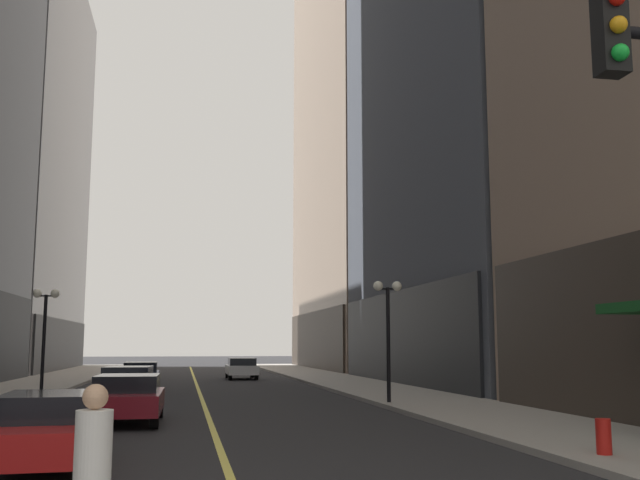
% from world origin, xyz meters
% --- Properties ---
extents(ground_plane, '(200.00, 200.00, 0.00)m').
position_xyz_m(ground_plane, '(0.00, 35.00, 0.00)').
color(ground_plane, '#262628').
extents(sidewalk_left, '(4.50, 78.00, 0.15)m').
position_xyz_m(sidewalk_left, '(-8.25, 35.00, 0.07)').
color(sidewalk_left, '#9E9991').
rests_on(sidewalk_left, ground).
extents(sidewalk_right, '(4.50, 78.00, 0.15)m').
position_xyz_m(sidewalk_right, '(8.25, 35.00, 0.07)').
color(sidewalk_right, '#9E9991').
rests_on(sidewalk_right, ground).
extents(lane_centre_stripe, '(0.16, 70.00, 0.01)m').
position_xyz_m(lane_centre_stripe, '(0.00, 35.00, 0.00)').
color(lane_centre_stripe, '#E5D64C').
rests_on(lane_centre_stripe, ground).
extents(building_left_far, '(10.75, 26.00, 34.78)m').
position_xyz_m(building_left_far, '(-15.77, 60.00, 17.31)').
color(building_left_far, gray).
rests_on(building_left_far, ground).
extents(building_right_far, '(15.26, 26.00, 60.93)m').
position_xyz_m(building_right_far, '(18.04, 60.00, 30.39)').
color(building_right_far, gray).
rests_on(building_right_far, ground).
extents(car_red, '(1.96, 4.24, 1.32)m').
position_xyz_m(car_red, '(-3.08, 9.99, 0.72)').
color(car_red, '#B21919').
rests_on(car_red, ground).
extents(car_maroon, '(1.96, 4.25, 1.32)m').
position_xyz_m(car_maroon, '(-2.30, 17.75, 0.72)').
color(car_maroon, maroon).
rests_on(car_maroon, ground).
extents(car_blue, '(2.14, 4.30, 1.32)m').
position_xyz_m(car_blue, '(-2.87, 25.97, 0.72)').
color(car_blue, navy).
rests_on(car_blue, ground).
extents(car_navy, '(1.82, 4.09, 1.32)m').
position_xyz_m(car_navy, '(-2.77, 33.35, 0.72)').
color(car_navy, '#141E4C').
rests_on(car_navy, ground).
extents(car_white, '(1.86, 4.25, 1.32)m').
position_xyz_m(car_white, '(2.90, 43.47, 0.72)').
color(car_white, silver).
rests_on(car_white, ground).
extents(pedestrian_in_white_shirt, '(0.46, 0.46, 1.80)m').
position_xyz_m(pedestrian_in_white_shirt, '(-1.61, 3.50, 1.06)').
color(pedestrian_in_white_shirt, black).
rests_on(pedestrian_in_white_shirt, ground).
extents(street_lamp_left_far, '(1.06, 0.36, 4.43)m').
position_xyz_m(street_lamp_left_far, '(-6.40, 28.19, 3.26)').
color(street_lamp_left_far, black).
rests_on(street_lamp_left_far, ground).
extents(street_lamp_right_mid, '(1.06, 0.36, 4.43)m').
position_xyz_m(street_lamp_right_mid, '(6.40, 21.88, 3.26)').
color(street_lamp_right_mid, black).
rests_on(street_lamp_right_mid, ground).
extents(fire_hydrant_right, '(0.28, 0.28, 0.80)m').
position_xyz_m(fire_hydrant_right, '(6.90, 9.09, 0.40)').
color(fire_hydrant_right, red).
rests_on(fire_hydrant_right, ground).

